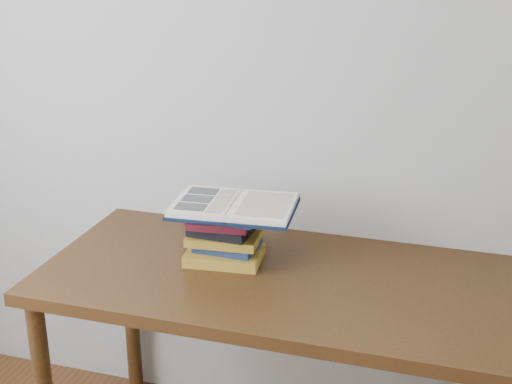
% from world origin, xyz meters
% --- Properties ---
extents(desk, '(1.50, 0.75, 0.80)m').
position_xyz_m(desk, '(0.11, 1.38, 0.71)').
color(desk, '#422B10').
rests_on(desk, ground).
extents(book_stack, '(0.26, 0.21, 0.19)m').
position_xyz_m(book_stack, '(-0.08, 1.44, 0.90)').
color(book_stack, '#BB812A').
rests_on(book_stack, desk).
extents(open_book, '(0.42, 0.31, 0.03)m').
position_xyz_m(open_book, '(-0.04, 1.42, 1.01)').
color(open_book, black).
rests_on(open_book, book_stack).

